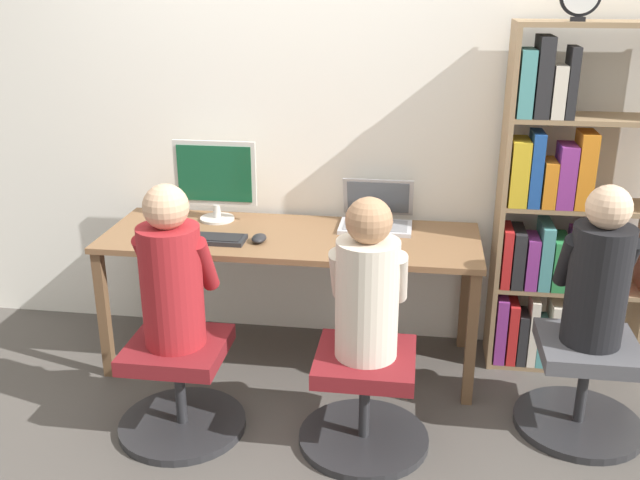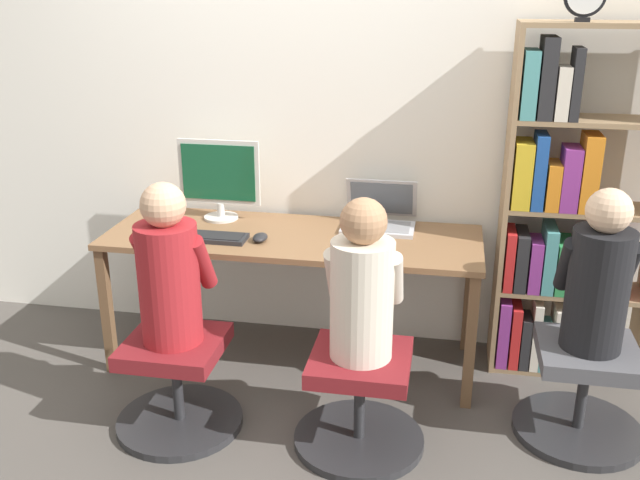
{
  "view_description": "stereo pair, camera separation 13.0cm",
  "coord_description": "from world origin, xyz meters",
  "px_view_note": "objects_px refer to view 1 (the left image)",
  "views": [
    {
      "loc": [
        0.63,
        -3.0,
        1.94
      ],
      "look_at": [
        0.18,
        0.15,
        0.76
      ],
      "focal_mm": 40.0,
      "sensor_mm": 36.0,
      "label": 1
    },
    {
      "loc": [
        0.76,
        -2.98,
        1.94
      ],
      "look_at": [
        0.18,
        0.15,
        0.76
      ],
      "focal_mm": 40.0,
      "sensor_mm": 36.0,
      "label": 2
    }
  ],
  "objects_px": {
    "bookshelf": "(557,220)",
    "office_chair_side": "(583,386)",
    "laptop": "(376,217)",
    "desktop_monitor": "(215,180)",
    "office_chair_left": "(180,387)",
    "person_near_shelf": "(599,273)",
    "person_at_laptop": "(367,286)",
    "keyboard": "(200,238)",
    "person_at_monitor": "(171,273)",
    "office_chair_right": "(364,400)"
  },
  "relations": [
    {
      "from": "keyboard",
      "to": "bookshelf",
      "type": "distance_m",
      "value": 1.78
    },
    {
      "from": "person_at_monitor",
      "to": "desktop_monitor",
      "type": "bearing_deg",
      "value": 93.27
    },
    {
      "from": "bookshelf",
      "to": "office_chair_side",
      "type": "height_order",
      "value": "bookshelf"
    },
    {
      "from": "desktop_monitor",
      "to": "laptop",
      "type": "bearing_deg",
      "value": 1.71
    },
    {
      "from": "desktop_monitor",
      "to": "office_chair_side",
      "type": "bearing_deg",
      "value": -18.03
    },
    {
      "from": "person_at_monitor",
      "to": "person_near_shelf",
      "type": "relative_size",
      "value": 1.01
    },
    {
      "from": "desktop_monitor",
      "to": "office_chair_left",
      "type": "bearing_deg",
      "value": -86.75
    },
    {
      "from": "person_near_shelf",
      "to": "office_chair_right",
      "type": "bearing_deg",
      "value": -164.93
    },
    {
      "from": "bookshelf",
      "to": "keyboard",
      "type": "bearing_deg",
      "value": -170.25
    },
    {
      "from": "laptop",
      "to": "bookshelf",
      "type": "xyz_separation_m",
      "value": [
        0.9,
        -0.05,
        0.04
      ]
    },
    {
      "from": "bookshelf",
      "to": "office_chair_side",
      "type": "xyz_separation_m",
      "value": [
        0.08,
        -0.58,
        -0.59
      ]
    },
    {
      "from": "laptop",
      "to": "bookshelf",
      "type": "distance_m",
      "value": 0.9
    },
    {
      "from": "laptop",
      "to": "person_at_monitor",
      "type": "relative_size",
      "value": 0.52
    },
    {
      "from": "office_chair_left",
      "to": "person_at_monitor",
      "type": "distance_m",
      "value": 0.55
    },
    {
      "from": "office_chair_left",
      "to": "office_chair_right",
      "type": "distance_m",
      "value": 0.83
    },
    {
      "from": "desktop_monitor",
      "to": "person_near_shelf",
      "type": "relative_size",
      "value": 0.62
    },
    {
      "from": "person_at_laptop",
      "to": "office_chair_side",
      "type": "bearing_deg",
      "value": 14.5
    },
    {
      "from": "bookshelf",
      "to": "office_chair_side",
      "type": "bearing_deg",
      "value": -81.73
    },
    {
      "from": "office_chair_left",
      "to": "person_at_laptop",
      "type": "height_order",
      "value": "person_at_laptop"
    },
    {
      "from": "desktop_monitor",
      "to": "office_chair_right",
      "type": "distance_m",
      "value": 1.42
    },
    {
      "from": "desktop_monitor",
      "to": "laptop",
      "type": "height_order",
      "value": "desktop_monitor"
    },
    {
      "from": "laptop",
      "to": "office_chair_left",
      "type": "height_order",
      "value": "laptop"
    },
    {
      "from": "office_chair_side",
      "to": "laptop",
      "type": "bearing_deg",
      "value": 147.67
    },
    {
      "from": "office_chair_side",
      "to": "person_at_monitor",
      "type": "bearing_deg",
      "value": -171.64
    },
    {
      "from": "desktop_monitor",
      "to": "person_at_monitor",
      "type": "relative_size",
      "value": 0.62
    },
    {
      "from": "desktop_monitor",
      "to": "person_near_shelf",
      "type": "height_order",
      "value": "person_near_shelf"
    },
    {
      "from": "keyboard",
      "to": "office_chair_left",
      "type": "xyz_separation_m",
      "value": [
        0.04,
        -0.54,
        -0.51
      ]
    },
    {
      "from": "laptop",
      "to": "office_chair_side",
      "type": "relative_size",
      "value": 0.65
    },
    {
      "from": "office_chair_left",
      "to": "person_at_monitor",
      "type": "bearing_deg",
      "value": 90.0
    },
    {
      "from": "person_at_monitor",
      "to": "office_chair_side",
      "type": "relative_size",
      "value": 1.24
    },
    {
      "from": "person_at_monitor",
      "to": "person_near_shelf",
      "type": "distance_m",
      "value": 1.81
    },
    {
      "from": "person_at_laptop",
      "to": "office_chair_left",
      "type": "bearing_deg",
      "value": -178.67
    },
    {
      "from": "desktop_monitor",
      "to": "keyboard",
      "type": "height_order",
      "value": "desktop_monitor"
    },
    {
      "from": "person_at_laptop",
      "to": "bookshelf",
      "type": "distance_m",
      "value": 1.21
    },
    {
      "from": "person_at_monitor",
      "to": "bookshelf",
      "type": "xyz_separation_m",
      "value": [
        1.71,
        0.84,
        0.04
      ]
    },
    {
      "from": "laptop",
      "to": "person_at_monitor",
      "type": "bearing_deg",
      "value": -132.17
    },
    {
      "from": "laptop",
      "to": "person_at_monitor",
      "type": "height_order",
      "value": "person_at_monitor"
    },
    {
      "from": "person_at_monitor",
      "to": "office_chair_side",
      "type": "bearing_deg",
      "value": 8.36
    },
    {
      "from": "desktop_monitor",
      "to": "person_at_laptop",
      "type": "xyz_separation_m",
      "value": [
        0.88,
        -0.85,
        -0.18
      ]
    },
    {
      "from": "bookshelf",
      "to": "person_at_monitor",
      "type": "bearing_deg",
      "value": -153.78
    },
    {
      "from": "person_near_shelf",
      "to": "bookshelf",
      "type": "bearing_deg",
      "value": 98.34
    },
    {
      "from": "keyboard",
      "to": "office_chair_left",
      "type": "height_order",
      "value": "keyboard"
    },
    {
      "from": "keyboard",
      "to": "bookshelf",
      "type": "xyz_separation_m",
      "value": [
        1.75,
        0.3,
        0.08
      ]
    },
    {
      "from": "office_chair_left",
      "to": "person_near_shelf",
      "type": "bearing_deg",
      "value": 8.68
    },
    {
      "from": "bookshelf",
      "to": "person_near_shelf",
      "type": "bearing_deg",
      "value": -81.66
    },
    {
      "from": "person_at_laptop",
      "to": "office_chair_side",
      "type": "height_order",
      "value": "person_at_laptop"
    },
    {
      "from": "laptop",
      "to": "person_at_laptop",
      "type": "distance_m",
      "value": 0.87
    },
    {
      "from": "person_at_laptop",
      "to": "bookshelf",
      "type": "xyz_separation_m",
      "value": [
        0.88,
        0.83,
        0.05
      ]
    },
    {
      "from": "desktop_monitor",
      "to": "person_near_shelf",
      "type": "bearing_deg",
      "value": -17.89
    },
    {
      "from": "bookshelf",
      "to": "office_chair_side",
      "type": "distance_m",
      "value": 0.83
    }
  ]
}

